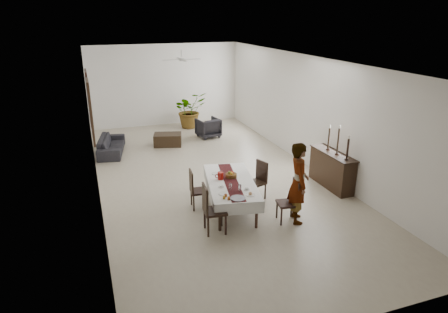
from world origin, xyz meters
TOP-DOWN VIEW (x-y plane):
  - floor at (0.00, 0.00)m, footprint 6.00×12.00m
  - ceiling at (0.00, 0.00)m, footprint 6.00×12.00m
  - wall_back at (0.00, 6.00)m, footprint 6.00×0.02m
  - wall_front at (0.00, -6.00)m, footprint 6.00×0.02m
  - wall_left at (-3.00, 0.00)m, footprint 0.02×12.00m
  - wall_right at (3.00, 0.00)m, footprint 0.02×12.00m
  - dining_table_top at (-0.13, -1.93)m, footprint 1.29×2.26m
  - table_leg_fl at (-0.71, -2.84)m, footprint 0.07×0.07m
  - table_leg_fr at (0.05, -3.00)m, footprint 0.07×0.07m
  - table_leg_bl at (-0.32, -0.86)m, footprint 0.07×0.07m
  - table_leg_br at (0.45, -1.01)m, footprint 0.07×0.07m
  - tablecloth_top at (-0.13, -1.93)m, footprint 1.48×2.45m
  - tablecloth_drape_left at (-0.64, -1.83)m, footprint 0.46×2.24m
  - tablecloth_drape_right at (0.38, -2.03)m, footprint 0.46×2.24m
  - tablecloth_drape_near at (-0.36, -3.05)m, footprint 1.03×0.21m
  - tablecloth_drape_far at (0.09, -0.81)m, footprint 1.03×0.21m
  - table_runner at (-0.13, -1.93)m, footprint 0.74×2.23m
  - red_pitcher at (-0.32, -1.75)m, footprint 0.16×0.16m
  - pitcher_handle at (-0.40, -1.74)m, footprint 0.11×0.04m
  - wine_glass_near at (-0.14, -2.51)m, footprint 0.06×0.06m
  - wine_glass_mid at (-0.31, -2.39)m, footprint 0.06×0.06m
  - teacup_right at (0.02, -2.50)m, footprint 0.08×0.08m
  - saucer_right at (0.02, -2.50)m, footprint 0.13×0.13m
  - teacup_left at (-0.45, -2.18)m, footprint 0.08×0.08m
  - saucer_left at (-0.45, -2.18)m, footprint 0.13×0.13m
  - plate_near_right at (-0.00, -2.77)m, footprint 0.21×0.21m
  - bread_near_right at (-0.00, -2.77)m, footprint 0.08×0.08m
  - plate_near_left at (-0.52, -2.53)m, footprint 0.21×0.21m
  - plate_far_left at (-0.31, -1.39)m, footprint 0.21×0.21m
  - serving_tray at (-0.31, -2.84)m, footprint 0.32×0.32m
  - jam_jar_a at (-0.51, -2.83)m, footprint 0.06×0.06m
  - jam_jar_b at (-0.59, -2.76)m, footprint 0.06×0.06m
  - jam_jar_c at (-0.53, -2.68)m, footprint 0.06×0.06m
  - fruit_basket at (-0.04, -1.72)m, footprint 0.27×0.27m
  - fruit_red at (-0.01, -1.71)m, footprint 0.08×0.08m
  - fruit_green at (-0.07, -1.69)m, footprint 0.07×0.07m
  - fruit_yellow at (-0.05, -1.76)m, footprint 0.07×0.07m
  - chair_right_near_seat at (0.79, -2.94)m, footprint 0.47×0.47m
  - chair_right_near_leg_fl at (0.93, -3.13)m, footprint 0.05×0.05m
  - chair_right_near_leg_fr at (0.99, -2.81)m, footprint 0.05×0.05m
  - chair_right_near_leg_bl at (0.60, -3.08)m, footprint 0.05×0.05m
  - chair_right_near_leg_br at (0.66, -2.75)m, footprint 0.05×0.05m
  - chair_right_near_back at (0.97, -2.97)m, footprint 0.11×0.41m
  - chair_right_far_seat at (0.62, -1.67)m, footprint 0.50×0.50m
  - chair_right_far_leg_fl at (0.82, -1.78)m, footprint 0.05×0.05m
  - chair_right_far_leg_fr at (0.72, -1.47)m, footprint 0.05×0.05m
  - chair_right_far_leg_bl at (0.51, -1.88)m, footprint 0.05×0.05m
  - chair_right_far_leg_br at (0.41, -1.57)m, footprint 0.05×0.05m
  - chair_right_far_back at (0.79, -1.62)m, footprint 0.16×0.39m
  - chair_left_near_seat at (-0.82, -2.84)m, footprint 0.49×0.49m
  - chair_left_near_leg_fl at (-0.98, -2.64)m, footprint 0.05×0.05m
  - chair_left_near_leg_fr at (-1.02, -3.00)m, footprint 0.05×0.05m
  - chair_left_near_leg_bl at (-0.62, -2.67)m, footprint 0.05×0.05m
  - chair_left_near_leg_br at (-0.65, -3.04)m, footprint 0.05×0.05m
  - chair_left_near_back at (-1.02, -2.82)m, footprint 0.08×0.45m
  - chair_left_far_seat at (-0.82, -1.67)m, footprint 0.43×0.43m
  - chair_left_far_leg_fl at (-0.96, -1.49)m, footprint 0.04×0.04m
  - chair_left_far_leg_fr at (-0.99, -1.81)m, footprint 0.04×0.04m
  - chair_left_far_leg_bl at (-0.64, -1.52)m, footprint 0.04×0.04m
  - chair_left_far_leg_br at (-0.67, -1.84)m, footprint 0.04×0.04m
  - chair_left_far_back at (-1.00, -1.65)m, footprint 0.07×0.40m
  - woman at (1.02, -2.99)m, footprint 0.61×0.75m
  - sideboard_body at (2.78, -1.65)m, footprint 0.40×1.51m
  - sideboard_top at (2.78, -1.65)m, footprint 0.44×1.57m
  - candlestick_near_base at (2.78, -2.21)m, footprint 0.10×0.10m
  - candlestick_near_shaft at (2.78, -2.21)m, footprint 0.05×0.05m
  - candlestick_near_candle at (2.78, -2.21)m, footprint 0.04×0.04m
  - candlestick_mid_base at (2.78, -1.80)m, footprint 0.10×0.10m
  - candlestick_mid_shaft at (2.78, -1.80)m, footprint 0.05×0.05m
  - candlestick_mid_candle at (2.78, -1.80)m, footprint 0.04×0.04m
  - candlestick_far_base at (2.78, -1.40)m, footprint 0.10×0.10m
  - candlestick_far_shaft at (2.78, -1.40)m, footprint 0.05×0.05m
  - candlestick_far_candle at (2.78, -1.40)m, footprint 0.04×0.04m
  - sofa at (-2.44, 3.02)m, footprint 1.05×1.94m
  - armchair at (1.07, 3.68)m, footprint 0.88×0.90m
  - coffee_table at (-0.54, 3.18)m, footprint 1.05×0.84m
  - potted_plant at (0.78, 5.21)m, footprint 1.51×1.40m
  - mirror_frame_near at (-2.96, 2.20)m, footprint 0.06×1.05m
  - mirror_glass_near at (-2.92, 2.20)m, footprint 0.01×0.90m
  - mirror_frame_far at (-2.96, 4.30)m, footprint 0.06×1.05m
  - mirror_glass_far at (-2.92, 4.30)m, footprint 0.01×0.90m
  - fan_rod at (0.00, 3.00)m, footprint 0.04×0.04m
  - fan_hub at (0.00, 3.00)m, footprint 0.16×0.16m
  - fan_blade_n at (0.00, 3.35)m, footprint 0.10×0.55m
  - fan_blade_s at (0.00, 2.65)m, footprint 0.10×0.55m
  - fan_blade_e at (0.35, 3.00)m, footprint 0.55×0.10m
  - fan_blade_w at (-0.35, 3.00)m, footprint 0.55×0.10m

SIDE VIEW (x-z plane):
  - floor at x=0.00m, z-range 0.00..0.00m
  - chair_left_far_leg_fl at x=-0.96m, z-range 0.00..0.39m
  - chair_left_far_leg_fr at x=-0.99m, z-range 0.00..0.39m
  - chair_left_far_leg_bl at x=-0.64m, z-range 0.00..0.39m
  - chair_left_far_leg_br at x=-0.67m, z-range 0.00..0.39m
  - chair_right_far_leg_fl at x=0.82m, z-range 0.00..0.39m
  - chair_right_far_leg_fr at x=0.72m, z-range 0.00..0.39m
  - chair_right_far_leg_bl at x=0.51m, z-range 0.00..0.39m
  - chair_right_far_leg_br at x=0.41m, z-range 0.00..0.39m
  - chair_right_near_leg_fl at x=0.93m, z-range 0.00..0.40m
  - chair_right_near_leg_fr at x=0.99m, z-range 0.00..0.40m
  - chair_right_near_leg_bl at x=0.60m, z-range 0.00..0.40m
  - chair_right_near_leg_br at x=0.66m, z-range 0.00..0.40m
  - coffee_table at x=-0.54m, z-range 0.00..0.41m
  - chair_left_near_leg_fl at x=-0.98m, z-range 0.00..0.44m
  - chair_left_near_leg_fr at x=-1.02m, z-range 0.00..0.44m
  - chair_left_near_leg_bl at x=-0.62m, z-range 0.00..0.44m
  - chair_left_near_leg_br at x=-0.65m, z-range 0.00..0.44m
  - sofa at x=-2.44m, z-range 0.00..0.54m
  - table_leg_fl at x=-0.71m, z-range 0.00..0.62m
  - table_leg_fr at x=0.05m, z-range 0.00..0.62m
  - table_leg_bl at x=-0.32m, z-range 0.00..0.62m
  - table_leg_br at x=0.45m, z-range 0.00..0.62m
  - armchair at x=1.07m, z-range 0.00..0.70m
  - chair_left_far_seat at x=-0.82m, z-range 0.39..0.43m
  - chair_right_far_seat at x=0.62m, z-range 0.40..0.44m
  - chair_right_near_seat at x=0.79m, z-range 0.40..0.45m
  - sideboard_body at x=2.78m, z-range 0.00..0.91m
  - chair_left_near_seat at x=-0.82m, z-range 0.44..0.49m
  - tablecloth_drape_left at x=-0.64m, z-range 0.41..0.67m
  - tablecloth_drape_right at x=0.38m, z-range 0.41..0.67m
  - tablecloth_drape_near at x=-0.36m, z-range 0.41..0.67m
  - tablecloth_drape_far at x=0.09m, z-range 0.41..0.67m
  - dining_table_top at x=-0.13m, z-range 0.62..0.67m
  - tablecloth_top at x=-0.13m, z-range 0.66..0.67m
  - table_runner at x=-0.13m, z-range 0.67..0.68m
  - saucer_right at x=0.02m, z-range 0.67..0.69m
  - saucer_left at x=-0.45m, z-range 0.67..0.69m
  - chair_left_far_back at x=-1.00m, z-range 0.43..0.93m
  - plate_near_right at x=0.00m, z-range 0.67..0.69m
  - plate_near_left at x=-0.52m, z-range 0.67..0.69m
  - plate_far_left at x=-0.31m, z-range 0.67..0.69m
  - serving_tray at x=-0.31m, z-range 0.67..0.69m
  - chair_right_far_back at x=0.79m, z-range 0.44..0.94m
  - potted_plant at x=0.78m, z-range 0.00..1.40m
  - teacup_right at x=0.02m, z-range 0.67..0.73m
  - teacup_left at x=-0.45m, z-range 0.67..0.73m
  - chair_right_near_back at x=0.97m, z-range 0.44..0.96m
  - bread_near_right at x=0.00m, z-range 0.67..0.75m
  - jam_jar_a at x=-0.51m, z-range 0.67..0.74m
  - jam_jar_b at x=-0.59m, z-range 0.67..0.74m
  - jam_jar_c at x=-0.53m, z-range 0.67..0.74m
  - fruit_basket at x=-0.04m, z-range 0.67..0.76m
  - wine_glass_near at x=-0.14m, z-range 0.67..0.83m
  - wine_glass_mid at x=-0.31m, z-range 0.67..0.83m
  - red_pitcher at x=-0.32m, z-range 0.67..0.85m
  - pitcher_handle at x=-0.40m, z-range 0.71..0.82m
  - chair_left_near_back at x=-1.02m, z-range 0.49..1.06m
  - fruit_red at x=-0.01m, z-range 0.75..0.83m
  - fruit_green at x=-0.07m, z-range 0.75..0.82m
  - fruit_yellow at x=-0.05m, z-range 0.75..0.82m
  - woman at x=1.02m, z-range 0.00..1.79m
  - sideboard_top at x=2.78m, z-range 0.91..0.94m
  - candlestick_near_base at x=2.78m, z-range 0.94..0.97m
  - candlestick_mid_base at x=2.78m, z-range 0.94..0.97m
  - candlestick_far_base at x=2.78m, z-range 0.94..0.97m
  - candlestick_near_shaft at x=2.78m, z-range 0.97..1.47m
  - candlestick_far_shaft at x=2.78m, z-range 0.97..1.52m
  - candlestick_mid_shaft at x=2.78m, z-range 0.97..1.62m
  - candlestick_near_candle at x=2.78m, z-range 1.47..1.55m
  - candlestick_far_candle at x=2.78m, z-range 1.52..1.60m
  - wall_back at x=0.00m, z-range 0.00..3.20m
  - wall_front at x=0.00m, z-range 0.00..3.20m
  - wall_left at x=-3.00m, z-range 0.00..3.20m
  - wall_right at x=3.00m, z-range 0.00..3.20m
  - mirror_frame_near at x=-2.96m, z-range 0.67..2.53m
  - mirror_glass_near at x=-2.92m, z-range 0.75..2.45m
  - mirror_frame_far at x=-2.96m, z-range 0.67..2.53m
  - mirror_glass_far at x=-2.92m, z-range 0.75..2.45m
  - candlestick_mid_candle at x=2.78m, z-range 1.62..1.70m
  - fan_hub at x=0.00m, z-range 2.86..2.94m
  - fan_blade_n at x=0.00m, z-range 2.89..2.91m
  - fan_blade_s at x=0.00m, z-range 2.89..2.91m
  - fan_blade_e at x=0.35m, z-range 2.89..2.91m
  - fan_blade_w at x=-0.35m, z-range 2.89..2.91m
  - fan_rod at x=0.00m, z-range 3.00..3.20m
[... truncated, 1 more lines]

